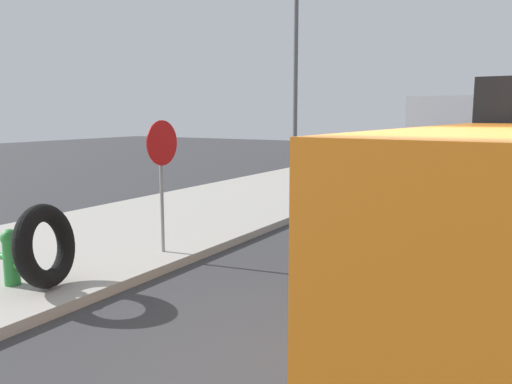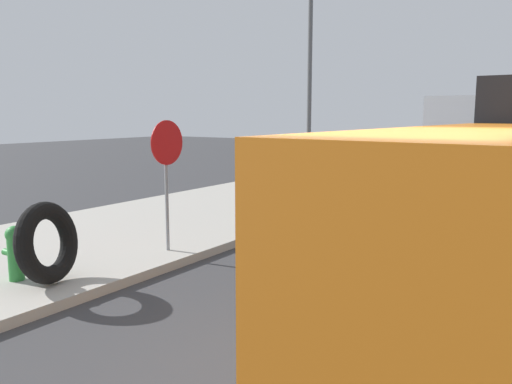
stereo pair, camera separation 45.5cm
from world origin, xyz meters
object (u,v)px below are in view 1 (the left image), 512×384
Objects in this scene: fire_hydrant at (11,255)px; street_light_pole at (295,78)px; loose_tire at (45,246)px; stop_sign at (162,161)px; dump_truck_red at (468,142)px.

fire_hydrant is 0.12× the size of street_light_pole.
loose_tire is 2.47m from stop_sign.
loose_tire is 8.33m from street_light_pole.
loose_tire is at bearing -72.53° from fire_hydrant.
dump_truck_red reaches higher than loose_tire.
loose_tire is at bearing -179.39° from street_light_pole.
dump_truck_red is at bearing -15.65° from stop_sign.
street_light_pole is (5.62, 0.24, 1.72)m from stop_sign.
fire_hydrant is at bearing 107.47° from loose_tire.
loose_tire reaches higher than fire_hydrant.
street_light_pole is (-5.84, 3.45, 1.83)m from dump_truck_red.
dump_truck_red reaches higher than fire_hydrant.
loose_tire is (0.16, -0.52, 0.17)m from fire_hydrant.
stop_sign is 5.88m from street_light_pole.
street_light_pole reaches higher than stop_sign.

